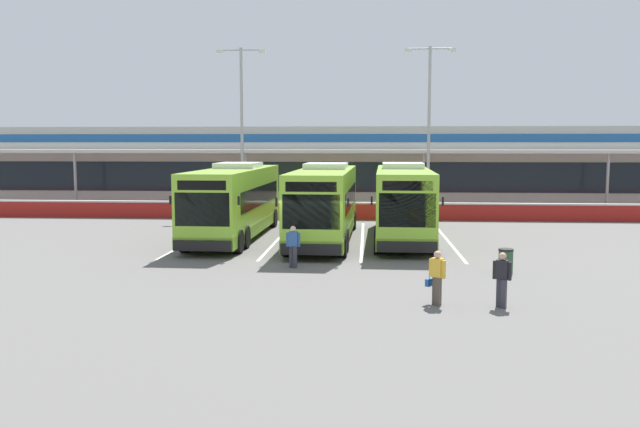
{
  "coord_description": "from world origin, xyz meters",
  "views": [
    {
      "loc": [
        2.31,
        -26.6,
        4.77
      ],
      "look_at": [
        0.19,
        3.0,
        1.6
      ],
      "focal_mm": 36.99,
      "sensor_mm": 36.0,
      "label": 1
    }
  ],
  "objects_px": {
    "coach_bus_left_centre": "(324,205)",
    "pedestrian_in_dark_coat": "(293,245)",
    "lamp_post_centre": "(429,120)",
    "lamp_post_west": "(242,120)",
    "pedestrian_child": "(502,278)",
    "coach_bus_leftmost": "(235,203)",
    "litter_bin": "(506,261)",
    "coach_bus_centre": "(403,203)",
    "pedestrian_with_handbag": "(437,276)"
  },
  "relations": [
    {
      "from": "pedestrian_in_dark_coat",
      "to": "lamp_post_centre",
      "type": "height_order",
      "value": "lamp_post_centre"
    },
    {
      "from": "pedestrian_with_handbag",
      "to": "coach_bus_left_centre",
      "type": "bearing_deg",
      "value": 108.14
    },
    {
      "from": "pedestrian_child",
      "to": "pedestrian_with_handbag",
      "type": "bearing_deg",
      "value": 174.74
    },
    {
      "from": "lamp_post_centre",
      "to": "coach_bus_left_centre",
      "type": "bearing_deg",
      "value": -117.27
    },
    {
      "from": "coach_bus_centre",
      "to": "lamp_post_west",
      "type": "xyz_separation_m",
      "value": [
        -10.1,
        10.62,
        4.5
      ]
    },
    {
      "from": "coach_bus_left_centre",
      "to": "pedestrian_child",
      "type": "distance_m",
      "value": 14.18
    },
    {
      "from": "coach_bus_left_centre",
      "to": "lamp_post_centre",
      "type": "height_order",
      "value": "lamp_post_centre"
    },
    {
      "from": "pedestrian_in_dark_coat",
      "to": "litter_bin",
      "type": "bearing_deg",
      "value": -4.47
    },
    {
      "from": "pedestrian_child",
      "to": "lamp_post_centre",
      "type": "xyz_separation_m",
      "value": [
        0.08,
        24.61,
        5.42
      ]
    },
    {
      "from": "pedestrian_in_dark_coat",
      "to": "lamp_post_centre",
      "type": "bearing_deg",
      "value": 70.17
    },
    {
      "from": "coach_bus_leftmost",
      "to": "litter_bin",
      "type": "height_order",
      "value": "coach_bus_leftmost"
    },
    {
      "from": "litter_bin",
      "to": "pedestrian_with_handbag",
      "type": "bearing_deg",
      "value": -121.69
    },
    {
      "from": "coach_bus_left_centre",
      "to": "pedestrian_child",
      "type": "height_order",
      "value": "coach_bus_left_centre"
    },
    {
      "from": "pedestrian_child",
      "to": "coach_bus_centre",
      "type": "bearing_deg",
      "value": 98.88
    },
    {
      "from": "coach_bus_left_centre",
      "to": "pedestrian_in_dark_coat",
      "type": "relative_size",
      "value": 7.54
    },
    {
      "from": "pedestrian_in_dark_coat",
      "to": "pedestrian_child",
      "type": "relative_size",
      "value": 1.0
    },
    {
      "from": "pedestrian_in_dark_coat",
      "to": "litter_bin",
      "type": "xyz_separation_m",
      "value": [
        7.91,
        -0.62,
        -0.41
      ]
    },
    {
      "from": "pedestrian_child",
      "to": "lamp_post_west",
      "type": "bearing_deg",
      "value": 116.69
    },
    {
      "from": "lamp_post_west",
      "to": "coach_bus_centre",
      "type": "bearing_deg",
      "value": -46.44
    },
    {
      "from": "coach_bus_leftmost",
      "to": "pedestrian_child",
      "type": "xyz_separation_m",
      "value": [
        10.57,
        -13.45,
        -0.91
      ]
    },
    {
      "from": "litter_bin",
      "to": "pedestrian_in_dark_coat",
      "type": "bearing_deg",
      "value": 175.53
    },
    {
      "from": "pedestrian_in_dark_coat",
      "to": "lamp_post_west",
      "type": "bearing_deg",
      "value": 106.4
    },
    {
      "from": "litter_bin",
      "to": "coach_bus_leftmost",
      "type": "bearing_deg",
      "value": 144.45
    },
    {
      "from": "coach_bus_left_centre",
      "to": "lamp_post_west",
      "type": "bearing_deg",
      "value": 118.41
    },
    {
      "from": "coach_bus_left_centre",
      "to": "litter_bin",
      "type": "distance_m",
      "value": 10.63
    },
    {
      "from": "coach_bus_leftmost",
      "to": "lamp_post_centre",
      "type": "height_order",
      "value": "lamp_post_centre"
    },
    {
      "from": "pedestrian_child",
      "to": "litter_bin",
      "type": "bearing_deg",
      "value": 77.12
    },
    {
      "from": "pedestrian_child",
      "to": "lamp_post_west",
      "type": "relative_size",
      "value": 0.15
    },
    {
      "from": "pedestrian_with_handbag",
      "to": "pedestrian_child",
      "type": "xyz_separation_m",
      "value": [
        1.86,
        -0.17,
        0.02
      ]
    },
    {
      "from": "litter_bin",
      "to": "pedestrian_child",
      "type": "bearing_deg",
      "value": -102.88
    },
    {
      "from": "coach_bus_centre",
      "to": "pedestrian_child",
      "type": "height_order",
      "value": "coach_bus_centre"
    },
    {
      "from": "pedestrian_child",
      "to": "litter_bin",
      "type": "relative_size",
      "value": 1.74
    },
    {
      "from": "coach_bus_centre",
      "to": "lamp_post_centre",
      "type": "bearing_deg",
      "value": 78.48
    },
    {
      "from": "pedestrian_in_dark_coat",
      "to": "pedestrian_with_handbag",
      "type": "bearing_deg",
      "value": -48.47
    },
    {
      "from": "coach_bus_centre",
      "to": "lamp_post_west",
      "type": "relative_size",
      "value": 1.11
    },
    {
      "from": "coach_bus_centre",
      "to": "pedestrian_in_dark_coat",
      "type": "height_order",
      "value": "coach_bus_centre"
    },
    {
      "from": "coach_bus_centre",
      "to": "coach_bus_left_centre",
      "type": "bearing_deg",
      "value": -166.74
    },
    {
      "from": "lamp_post_centre",
      "to": "pedestrian_child",
      "type": "bearing_deg",
      "value": -90.18
    },
    {
      "from": "pedestrian_in_dark_coat",
      "to": "lamp_post_west",
      "type": "height_order",
      "value": "lamp_post_west"
    },
    {
      "from": "pedestrian_child",
      "to": "pedestrian_in_dark_coat",
      "type": "bearing_deg",
      "value": 139.88
    },
    {
      "from": "coach_bus_left_centre",
      "to": "pedestrian_in_dark_coat",
      "type": "distance_m",
      "value": 7.22
    },
    {
      "from": "pedestrian_with_handbag",
      "to": "lamp_post_west",
      "type": "distance_m",
      "value": 26.86
    },
    {
      "from": "pedestrian_in_dark_coat",
      "to": "pedestrian_child",
      "type": "height_order",
      "value": "same"
    },
    {
      "from": "pedestrian_child",
      "to": "lamp_post_centre",
      "type": "height_order",
      "value": "lamp_post_centre"
    },
    {
      "from": "pedestrian_with_handbag",
      "to": "coach_bus_leftmost",
      "type": "bearing_deg",
      "value": 123.25
    },
    {
      "from": "pedestrian_in_dark_coat",
      "to": "lamp_post_west",
      "type": "xyz_separation_m",
      "value": [
        -5.49,
        18.65,
        5.42
      ]
    },
    {
      "from": "litter_bin",
      "to": "lamp_post_centre",
      "type": "bearing_deg",
      "value": 93.17
    },
    {
      "from": "coach_bus_leftmost",
      "to": "litter_bin",
      "type": "relative_size",
      "value": 13.13
    },
    {
      "from": "coach_bus_leftmost",
      "to": "pedestrian_with_handbag",
      "type": "height_order",
      "value": "coach_bus_leftmost"
    },
    {
      "from": "lamp_post_centre",
      "to": "litter_bin",
      "type": "bearing_deg",
      "value": -86.83
    }
  ]
}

